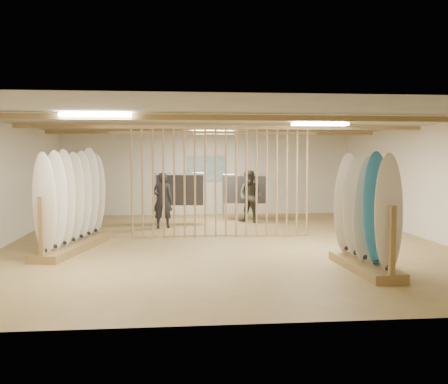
{
  "coord_description": "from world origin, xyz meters",
  "views": [
    {
      "loc": [
        -1.22,
        -12.2,
        2.06
      ],
      "look_at": [
        0.0,
        0.0,
        1.2
      ],
      "focal_mm": 42.0,
      "sensor_mm": 36.0,
      "label": 1
    }
  ],
  "objects": [
    {
      "name": "poster",
      "position": [
        0.0,
        5.98,
        1.6
      ],
      "size": [
        1.4,
        0.03,
        0.9
      ],
      "primitive_type": "cube",
      "color": "teal",
      "rests_on": "ground"
    },
    {
      "name": "rack_left",
      "position": [
        -3.35,
        -0.67,
        0.74
      ],
      "size": [
        1.24,
        3.13,
        2.15
      ],
      "rotation": [
        0.0,
        0.0,
        -0.22
      ],
      "color": "olive",
      "rests_on": "floor"
    },
    {
      "name": "shopper_b",
      "position": [
        1.16,
        3.53,
        0.91
      ],
      "size": [
        1.12,
        1.07,
        1.83
      ],
      "primitive_type": "imported",
      "rotation": [
        0.0,
        0.0,
        -0.62
      ],
      "color": "#343328",
      "rests_on": "floor"
    },
    {
      "name": "rack_right",
      "position": [
        2.22,
        -3.22,
        0.72
      ],
      "size": [
        0.67,
        2.23,
        2.1
      ],
      "rotation": [
        0.0,
        0.0,
        0.04
      ],
      "color": "olive",
      "rests_on": "floor"
    },
    {
      "name": "wall_front",
      "position": [
        0.0,
        -6.0,
        1.4
      ],
      "size": [
        12.0,
        0.0,
        12.0
      ],
      "primitive_type": "plane",
      "rotation": [
        -1.57,
        0.0,
        0.0
      ],
      "color": "white",
      "rests_on": "ground"
    },
    {
      "name": "clothing_rack_b",
      "position": [
        1.1,
        4.2,
        0.98
      ],
      "size": [
        1.39,
        0.57,
        1.5
      ],
      "rotation": [
        0.0,
        0.0,
        -0.17
      ],
      "color": "silver",
      "rests_on": "floor"
    },
    {
      "name": "ceiling_slats",
      "position": [
        0.0,
        0.0,
        2.72
      ],
      "size": [
        9.5,
        6.12,
        0.1
      ],
      "primitive_type": "cube",
      "color": "olive",
      "rests_on": "ground"
    },
    {
      "name": "light_panels",
      "position": [
        0.0,
        0.0,
        2.74
      ],
      "size": [
        1.2,
        0.35,
        0.06
      ],
      "primitive_type": "cube",
      "color": "white",
      "rests_on": "ground"
    },
    {
      "name": "shopper_a",
      "position": [
        -1.49,
        2.68,
        0.9
      ],
      "size": [
        0.68,
        0.49,
        1.8
      ],
      "primitive_type": "imported",
      "rotation": [
        0.0,
        0.0,
        3.08
      ],
      "color": "#24242B",
      "rests_on": "floor"
    },
    {
      "name": "wall_right",
      "position": [
        5.0,
        0.0,
        1.4
      ],
      "size": [
        0.0,
        12.0,
        12.0
      ],
      "primitive_type": "plane",
      "rotation": [
        1.57,
        0.0,
        -1.57
      ],
      "color": "white",
      "rests_on": "ground"
    },
    {
      "name": "ceiling",
      "position": [
        0.0,
        0.0,
        2.8
      ],
      "size": [
        12.0,
        12.0,
        0.0
      ],
      "primitive_type": "plane",
      "rotation": [
        3.14,
        0.0,
        0.0
      ],
      "color": "#9B9992",
      "rests_on": "ground"
    },
    {
      "name": "clothing_rack_a",
      "position": [
        -0.97,
        3.44,
        1.03
      ],
      "size": [
        1.48,
        0.45,
        1.59
      ],
      "rotation": [
        0.0,
        0.0,
        -0.06
      ],
      "color": "silver",
      "rests_on": "floor"
    },
    {
      "name": "bamboo_partition",
      "position": [
        0.0,
        0.8,
        1.4
      ],
      "size": [
        4.45,
        0.05,
        2.78
      ],
      "color": "#A88051",
      "rests_on": "ground"
    },
    {
      "name": "wall_left",
      "position": [
        -5.0,
        0.0,
        1.4
      ],
      "size": [
        0.0,
        12.0,
        12.0
      ],
      "primitive_type": "plane",
      "rotation": [
        1.57,
        0.0,
        1.57
      ],
      "color": "white",
      "rests_on": "ground"
    },
    {
      "name": "floor",
      "position": [
        0.0,
        0.0,
        0.0
      ],
      "size": [
        12.0,
        12.0,
        0.0
      ],
      "primitive_type": "plane",
      "color": "#A98B51",
      "rests_on": "ground"
    },
    {
      "name": "wall_back",
      "position": [
        0.0,
        6.0,
        1.4
      ],
      "size": [
        12.0,
        0.0,
        12.0
      ],
      "primitive_type": "plane",
      "rotation": [
        1.57,
        0.0,
        0.0
      ],
      "color": "white",
      "rests_on": "ground"
    }
  ]
}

